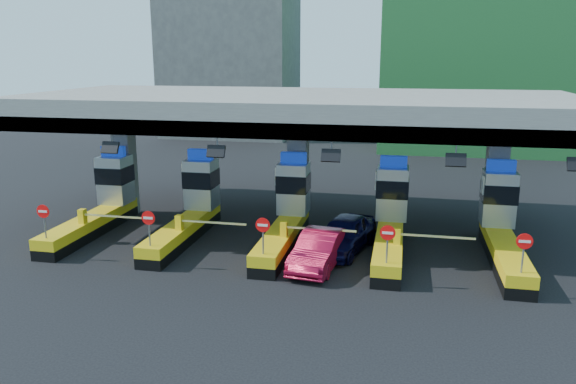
# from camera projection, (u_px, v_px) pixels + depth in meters

# --- Properties ---
(ground) EXTENTS (120.00, 120.00, 0.00)m
(ground) POSITION_uv_depth(u_px,v_px,m) (286.00, 242.00, 27.66)
(ground) COLOR black
(ground) RESTS_ON ground
(toll_canopy) EXTENTS (28.00, 12.09, 7.00)m
(toll_canopy) POSITION_uv_depth(u_px,v_px,m) (298.00, 111.00, 28.93)
(toll_canopy) COLOR slate
(toll_canopy) RESTS_ON ground
(toll_lane_far_left) EXTENTS (4.43, 8.00, 4.16)m
(toll_lane_far_left) POSITION_uv_depth(u_px,v_px,m) (102.00, 202.00, 29.58)
(toll_lane_far_left) COLOR black
(toll_lane_far_left) RESTS_ON ground
(toll_lane_left) EXTENTS (4.43, 8.00, 4.16)m
(toll_lane_left) POSITION_uv_depth(u_px,v_px,m) (192.00, 207.00, 28.59)
(toll_lane_left) COLOR black
(toll_lane_left) RESTS_ON ground
(toll_lane_center) EXTENTS (4.43, 8.00, 4.16)m
(toll_lane_center) POSITION_uv_depth(u_px,v_px,m) (288.00, 213.00, 27.60)
(toll_lane_center) COLOR black
(toll_lane_center) RESTS_ON ground
(toll_lane_right) EXTENTS (4.43, 8.00, 4.16)m
(toll_lane_right) POSITION_uv_depth(u_px,v_px,m) (391.00, 219.00, 26.60)
(toll_lane_right) COLOR black
(toll_lane_right) RESTS_ON ground
(toll_lane_far_right) EXTENTS (4.43, 8.00, 4.16)m
(toll_lane_far_right) POSITION_uv_depth(u_px,v_px,m) (502.00, 225.00, 25.61)
(toll_lane_far_right) COLOR black
(toll_lane_far_right) RESTS_ON ground
(bg_building_concrete) EXTENTS (14.00, 10.00, 18.00)m
(bg_building_concrete) POSITION_uv_depth(u_px,v_px,m) (231.00, 54.00, 62.53)
(bg_building_concrete) COLOR #4C4C49
(bg_building_concrete) RESTS_ON ground
(van) EXTENTS (3.13, 5.22, 1.66)m
(van) POSITION_uv_depth(u_px,v_px,m) (344.00, 234.00, 26.15)
(van) COLOR black
(van) RESTS_ON ground
(red_car) EXTENTS (2.21, 4.83, 1.53)m
(red_car) POSITION_uv_depth(u_px,v_px,m) (319.00, 249.00, 24.26)
(red_car) COLOR maroon
(red_car) RESTS_ON ground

